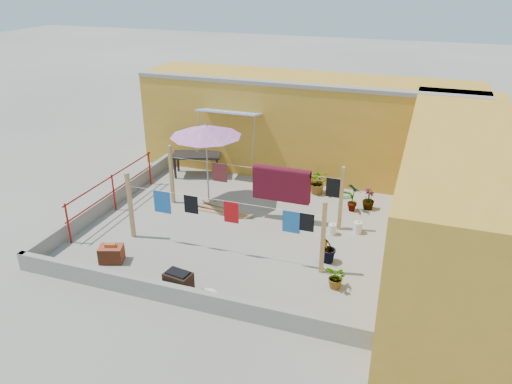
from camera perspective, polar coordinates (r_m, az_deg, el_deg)
ground at (r=13.57m, az=-1.63°, el=-4.08°), size 80.00×80.00×0.00m
wall_back at (r=16.98m, az=5.60°, el=7.66°), size 11.00×3.27×3.21m
wall_right at (r=12.17m, az=21.81°, el=-1.05°), size 2.40×9.00×3.20m
parapet_front at (r=10.70m, az=-8.63°, el=-11.65°), size 8.30×0.16×0.44m
parapet_left at (r=15.27m, az=-16.10°, el=-0.77°), size 0.16×7.30×0.44m
red_railing at (r=14.80m, az=-16.02°, el=0.54°), size 0.05×4.20×1.10m
clothesline_rig at (r=13.35m, az=1.90°, el=0.40°), size 5.09×2.35×1.80m
patio_umbrella at (r=14.28m, az=-5.76°, el=6.94°), size 2.66×2.66×2.46m
outdoor_table at (r=16.83m, az=-6.78°, el=4.10°), size 1.77×1.27×0.75m
brick_stack at (r=12.49m, az=-16.20°, el=-6.79°), size 0.65×0.56×0.48m
lumber_pile at (r=14.40m, az=-3.81°, el=-2.09°), size 1.91×0.63×0.11m
brazier at (r=11.05m, az=-8.85°, el=-10.17°), size 0.63×0.47×0.52m
white_basin at (r=10.92m, az=-5.72°, el=-11.76°), size 0.52×0.52×0.09m
water_jug_a at (r=13.32m, az=8.70°, el=-4.23°), size 0.22×0.22×0.34m
water_jug_b at (r=13.50m, az=11.53°, el=-4.00°), size 0.23×0.23×0.36m
green_hose at (r=15.63m, az=10.13°, el=-0.31°), size 0.48×0.48×0.07m
plant_back_a at (r=15.54m, az=7.13°, el=1.17°), size 0.80×0.72×0.78m
plant_back_b at (r=14.81m, az=12.74°, el=-0.80°), size 0.45×0.45×0.63m
plant_right_a at (r=14.55m, az=11.05°, el=-0.56°), size 0.56×0.54×0.88m
plant_right_b at (r=11.97m, az=8.16°, el=-6.36°), size 0.52×0.55×0.80m
plant_right_c at (r=11.18m, az=9.19°, el=-9.63°), size 0.64×0.64×0.54m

